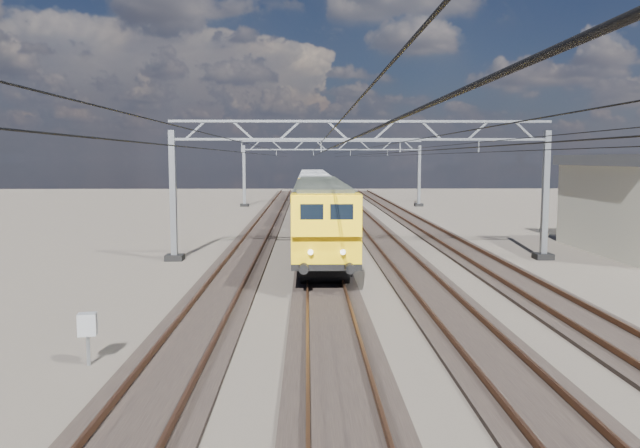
{
  "coord_description": "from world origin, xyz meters",
  "views": [
    {
      "loc": [
        -2.73,
        -27.65,
        5.18
      ],
      "look_at": [
        -2.17,
        -1.18,
        2.4
      ],
      "focal_mm": 35.0,
      "sensor_mm": 36.0,
      "label": 1
    }
  ],
  "objects_px": {
    "locomotive": "(321,213)",
    "hopper_wagon_mid": "(314,187)",
    "catenary_gantry_far": "(332,170)",
    "hopper_wagon_third": "(313,182)",
    "trackside_cabinet": "(87,326)",
    "hopper_wagon_lead": "(316,195)",
    "catenary_gantry_mid": "(360,184)"
  },
  "relations": [
    {
      "from": "locomotive",
      "to": "hopper_wagon_lead",
      "type": "xyz_separation_m",
      "value": [
        -0.0,
        17.7,
        -0.09
      ]
    },
    {
      "from": "catenary_gantry_mid",
      "to": "trackside_cabinet",
      "type": "distance_m",
      "value": 18.49
    },
    {
      "from": "catenary_gantry_far",
      "to": "hopper_wagon_lead",
      "type": "height_order",
      "value": "catenary_gantry_far"
    },
    {
      "from": "hopper_wagon_mid",
      "to": "hopper_wagon_lead",
      "type": "bearing_deg",
      "value": -90.0
    },
    {
      "from": "catenary_gantry_mid",
      "to": "hopper_wagon_third",
      "type": "bearing_deg",
      "value": 92.42
    },
    {
      "from": "catenary_gantry_mid",
      "to": "trackside_cabinet",
      "type": "relative_size",
      "value": 14.89
    },
    {
      "from": "hopper_wagon_lead",
      "to": "hopper_wagon_mid",
      "type": "relative_size",
      "value": 1.0
    },
    {
      "from": "locomotive",
      "to": "hopper_wagon_mid",
      "type": "bearing_deg",
      "value": 90.0
    },
    {
      "from": "catenary_gantry_mid",
      "to": "hopper_wagon_mid",
      "type": "height_order",
      "value": "catenary_gantry_mid"
    },
    {
      "from": "hopper_wagon_mid",
      "to": "trackside_cabinet",
      "type": "xyz_separation_m",
      "value": [
        -6.23,
        -49.48,
        -1.21
      ]
    },
    {
      "from": "locomotive",
      "to": "hopper_wagon_third",
      "type": "height_order",
      "value": "locomotive"
    },
    {
      "from": "hopper_wagon_third",
      "to": "catenary_gantry_mid",
      "type": "bearing_deg",
      "value": -87.58
    },
    {
      "from": "catenary_gantry_mid",
      "to": "hopper_wagon_lead",
      "type": "relative_size",
      "value": 1.53
    },
    {
      "from": "hopper_wagon_mid",
      "to": "catenary_gantry_mid",
      "type": "bearing_deg",
      "value": -86.55
    },
    {
      "from": "hopper_wagon_mid",
      "to": "trackside_cabinet",
      "type": "height_order",
      "value": "hopper_wagon_mid"
    },
    {
      "from": "trackside_cabinet",
      "to": "catenary_gantry_far",
      "type": "bearing_deg",
      "value": 69.8
    },
    {
      "from": "locomotive",
      "to": "hopper_wagon_lead",
      "type": "height_order",
      "value": "locomotive"
    },
    {
      "from": "locomotive",
      "to": "trackside_cabinet",
      "type": "distance_m",
      "value": 18.71
    },
    {
      "from": "catenary_gantry_mid",
      "to": "hopper_wagon_lead",
      "type": "height_order",
      "value": "catenary_gantry_mid"
    },
    {
      "from": "trackside_cabinet",
      "to": "locomotive",
      "type": "bearing_deg",
      "value": 59.24
    },
    {
      "from": "locomotive",
      "to": "hopper_wagon_third",
      "type": "xyz_separation_m",
      "value": [
        -0.0,
        46.1,
        -0.09
      ]
    },
    {
      "from": "hopper_wagon_third",
      "to": "hopper_wagon_mid",
      "type": "bearing_deg",
      "value": -90.0
    },
    {
      "from": "hopper_wagon_lead",
      "to": "trackside_cabinet",
      "type": "xyz_separation_m",
      "value": [
        -6.23,
        -35.28,
        -1.21
      ]
    },
    {
      "from": "catenary_gantry_mid",
      "to": "hopper_wagon_third",
      "type": "xyz_separation_m",
      "value": [
        -2.0,
        47.38,
        -1.67
      ]
    },
    {
      "from": "locomotive",
      "to": "hopper_wagon_third",
      "type": "distance_m",
      "value": 46.1
    },
    {
      "from": "locomotive",
      "to": "hopper_wagon_lead",
      "type": "bearing_deg",
      "value": 90.0
    },
    {
      "from": "hopper_wagon_mid",
      "to": "hopper_wagon_third",
      "type": "distance_m",
      "value": 14.2
    },
    {
      "from": "catenary_gantry_far",
      "to": "hopper_wagon_third",
      "type": "relative_size",
      "value": 1.53
    },
    {
      "from": "hopper_wagon_lead",
      "to": "hopper_wagon_mid",
      "type": "xyz_separation_m",
      "value": [
        0.0,
        14.2,
        0.0
      ]
    },
    {
      "from": "hopper_wagon_lead",
      "to": "catenary_gantry_far",
      "type": "bearing_deg",
      "value": 83.3
    },
    {
      "from": "hopper_wagon_lead",
      "to": "hopper_wagon_mid",
      "type": "bearing_deg",
      "value": 90.0
    },
    {
      "from": "hopper_wagon_mid",
      "to": "catenary_gantry_far",
      "type": "bearing_deg",
      "value": 54.61
    }
  ]
}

